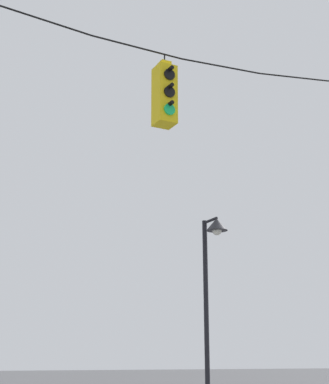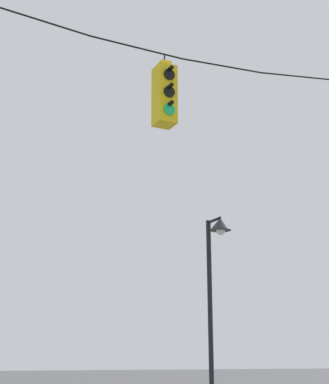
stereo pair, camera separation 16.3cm
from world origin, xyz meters
name	(u,v)px [view 2 (the right image)]	position (x,y,z in m)	size (l,w,h in m)	color
span_wire	(139,35)	(0.00, 0.38, 7.08)	(11.96, 0.03, 0.75)	black
traffic_light_near_right_pole	(165,95)	(0.50, 0.38, 6.06)	(0.34, 0.46, 1.33)	yellow
street_lamp	(216,265)	(3.89, 4.39, 3.92)	(0.53, 0.90, 5.11)	black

